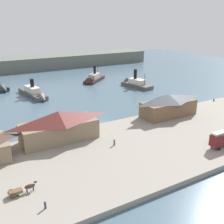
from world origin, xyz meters
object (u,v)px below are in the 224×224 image
object	(u,v)px
mooring_post_center_west	(214,100)
ferry_outer_harbor	(134,83)
mooring_post_west	(192,105)
horse_cart	(22,189)
pedestrian_standing_center	(114,142)
ferry_shed_customs_shed	(59,126)
ferry_moored_west	(93,79)
pedestrian_near_cart	(45,205)
ferry_approaching_east	(35,94)
ferry_shed_central_terminal	(169,105)

from	to	relation	value
mooring_post_center_west	ferry_outer_harbor	size ratio (longest dim) A/B	0.05
mooring_post_west	horse_cart	bearing A→B (deg)	-161.56
pedestrian_standing_center	ferry_shed_customs_shed	bearing A→B (deg)	137.40
ferry_moored_west	ferry_outer_harbor	size ratio (longest dim) A/B	0.94
ferry_shed_customs_shed	mooring_post_center_west	xyz separation A→B (m)	(64.83, 3.69, -3.67)
ferry_shed_customs_shed	pedestrian_near_cart	bearing A→B (deg)	-115.10
pedestrian_standing_center	mooring_post_center_west	xyz separation A→B (m)	(53.85, 13.79, -0.35)
ferry_shed_customs_shed	horse_cart	distance (m)	23.92
pedestrian_standing_center	ferry_outer_harbor	bearing A→B (deg)	51.12
mooring_post_center_west	ferry_moored_west	xyz separation A→B (m)	(-23.69, 58.99, -0.28)
ferry_outer_harbor	horse_cart	bearing A→B (deg)	-137.63
ferry_approaching_east	pedestrian_standing_center	bearing A→B (deg)	-85.80
ferry_shed_customs_shed	ferry_approaching_east	bearing A→B (deg)	82.32
ferry_shed_customs_shed	ferry_outer_harbor	size ratio (longest dim) A/B	1.09
mooring_post_center_west	horse_cart	bearing A→B (deg)	-164.04
mooring_post_west	ferry_outer_harbor	xyz separation A→B (m)	(1.48, 40.11, -0.13)
horse_cart	ferry_outer_harbor	distance (m)	92.67
ferry_shed_customs_shed	pedestrian_near_cart	distance (m)	27.99
mooring_post_center_west	ferry_outer_harbor	distance (m)	41.22
pedestrian_near_cart	ferry_shed_customs_shed	bearing A→B (deg)	64.90
mooring_post_center_west	pedestrian_near_cart	bearing A→B (deg)	-159.37
pedestrian_near_cart	mooring_post_west	size ratio (longest dim) A/B	1.72
mooring_post_center_west	ferry_approaching_east	bearing A→B (deg)	142.00
pedestrian_near_cart	ferry_approaching_east	bearing A→B (deg)	76.08
mooring_post_west	ferry_approaching_east	distance (m)	64.95
mooring_post_west	ferry_approaching_east	xyz separation A→B (m)	(-46.10, 45.75, -0.13)
pedestrian_standing_center	horse_cart	bearing A→B (deg)	-160.71
ferry_shed_customs_shed	mooring_post_center_west	size ratio (longest dim) A/B	22.70
horse_cart	pedestrian_standing_center	world-z (taller)	horse_cart
mooring_post_center_west	ferry_moored_west	bearing A→B (deg)	111.88
mooring_post_center_west	ferry_moored_west	world-z (taller)	ferry_moored_west
mooring_post_center_west	ferry_approaching_east	distance (m)	73.85
ferry_shed_central_terminal	ferry_approaching_east	distance (m)	58.31
ferry_shed_customs_shed	ferry_moored_west	world-z (taller)	ferry_shed_customs_shed
ferry_shed_customs_shed	horse_cart	size ratio (longest dim) A/B	3.79
pedestrian_standing_center	mooring_post_center_west	size ratio (longest dim) A/B	1.95
ferry_shed_central_terminal	mooring_post_west	xyz separation A→B (m)	(14.77, 3.31, -3.24)
pedestrian_near_cart	ferry_moored_west	xyz separation A→B (m)	(52.93, 87.83, -0.54)
ferry_shed_customs_shed	pedestrian_standing_center	world-z (taller)	ferry_shed_customs_shed
horse_cart	ferry_shed_central_terminal	bearing A→B (deg)	20.02
ferry_shed_customs_shed	ferry_moored_west	bearing A→B (deg)	56.72
ferry_shed_customs_shed	mooring_post_center_west	distance (m)	65.04
horse_cart	ferry_moored_west	world-z (taller)	ferry_moored_west
ferry_shed_central_terminal	mooring_post_west	bearing A→B (deg)	12.62
pedestrian_near_cart	pedestrian_standing_center	world-z (taller)	pedestrian_standing_center
pedestrian_near_cart	mooring_post_center_west	xyz separation A→B (m)	(76.61, 28.84, -0.26)
ferry_shed_central_terminal	pedestrian_near_cart	xyz separation A→B (m)	(-49.74, -25.25, -2.99)
horse_cart	ferry_approaching_east	xyz separation A→B (m)	(20.89, 68.09, -0.62)
ferry_outer_harbor	pedestrian_near_cart	bearing A→B (deg)	-133.86
pedestrian_standing_center	ferry_outer_harbor	world-z (taller)	ferry_outer_harbor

